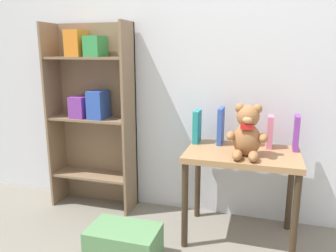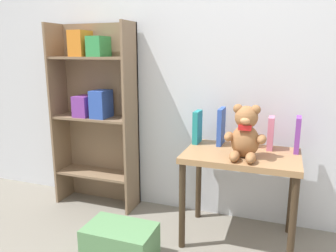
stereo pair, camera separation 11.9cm
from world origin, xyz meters
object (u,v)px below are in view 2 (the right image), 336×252
book_standing_teal (197,127)px  book_standing_pink (271,133)px  teddy_bear (245,134)px  book_standing_blue (221,126)px  storage_bin (120,242)px  display_table (241,166)px  book_standing_purple (298,135)px  bookshelf_side (96,106)px  book_standing_orange (245,128)px

book_standing_teal → book_standing_pink: bearing=3.3°
teddy_bear → book_standing_blue: 0.30m
teddy_bear → book_standing_blue: (-0.18, 0.23, -0.02)m
book_standing_blue → book_standing_pink: bearing=-0.3°
book_standing_blue → storage_bin: 0.96m
display_table → storage_bin: size_ratio=1.70×
teddy_bear → book_standing_pink: teddy_bear is taller
book_standing_teal → book_standing_purple: bearing=2.4°
bookshelf_side → book_standing_purple: 1.45m
teddy_bear → bookshelf_side: bearing=166.6°
teddy_bear → book_standing_purple: teddy_bear is taller
storage_bin → teddy_bear: bearing=28.3°
book_standing_pink → storage_bin: 1.13m
book_standing_teal → book_standing_blue: bearing=8.2°
display_table → teddy_bear: 0.25m
book_standing_teal → storage_bin: bearing=-116.6°
book_standing_blue → book_standing_purple: size_ratio=1.11×
storage_bin → display_table: bearing=34.9°
teddy_bear → book_standing_orange: bearing=96.4°
teddy_bear → display_table: bearing=106.5°
book_standing_teal → book_standing_pink: size_ratio=1.05×
book_standing_blue → display_table: bearing=-42.8°
bookshelf_side → display_table: size_ratio=2.02×
display_table → book_standing_orange: book_standing_orange is taller
display_table → book_standing_teal: 0.39m
book_standing_orange → display_table: bearing=-88.8°
display_table → book_standing_purple: bearing=23.7°
bookshelf_side → book_standing_blue: size_ratio=5.73×
teddy_bear → book_standing_purple: bearing=37.7°
book_standing_blue → book_standing_purple: (0.47, -0.01, -0.01)m
display_table → book_standing_blue: book_standing_blue is taller
book_standing_orange → book_standing_pink: book_standing_orange is taller
bookshelf_side → book_standing_orange: bookshelf_side is taller
bookshelf_side → display_table: bookshelf_side is taller
book_standing_orange → book_standing_pink: (0.16, 0.00, -0.02)m
bookshelf_side → book_standing_orange: 1.13m
book_standing_pink → book_standing_purple: 0.16m
book_standing_orange → storage_bin: 1.04m
teddy_bear → book_standing_purple: (0.29, 0.22, -0.03)m
book_standing_orange → storage_bin: bearing=-136.0°
teddy_bear → book_standing_pink: size_ratio=1.50×
book_standing_blue → book_standing_pink: (0.31, -0.01, -0.02)m
book_standing_blue → storage_bin: (-0.46, -0.58, -0.61)m
display_table → book_standing_teal: (-0.31, 0.13, 0.20)m
display_table → storage_bin: bearing=-145.1°
book_standing_blue → book_standing_orange: (0.16, -0.01, 0.00)m
teddy_bear → storage_bin: teddy_bear is taller
display_table → book_standing_orange: bearing=90.0°
bookshelf_side → book_standing_pink: 1.29m
bookshelf_side → storage_bin: (0.51, -0.62, -0.68)m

